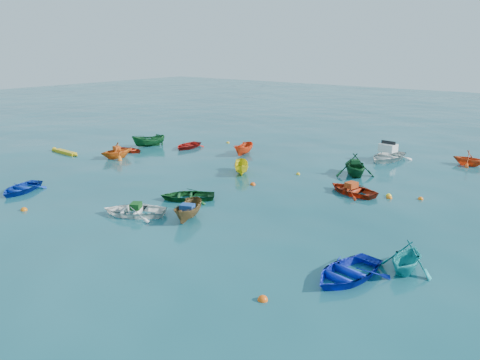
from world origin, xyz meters
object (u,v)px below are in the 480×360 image
Objects in this scene: kayak_yellow at (66,154)px; motorboat_white at (387,160)px; dinghy_blue_sw at (21,192)px; dinghy_blue_se at (347,278)px; dinghy_white_near at (135,215)px.

motorboat_white is (21.93, 14.22, 0.00)m from kayak_yellow.
dinghy_blue_se reaches higher than dinghy_blue_sw.
kayak_yellow is at bearing -140.25° from motorboat_white.
dinghy_blue_se reaches higher than kayak_yellow.
motorboat_white is at bearing 32.29° from dinghy_blue_sw.
dinghy_white_near is 0.99× the size of kayak_yellow.
dinghy_white_near is at bearing -108.90° from kayak_yellow.
dinghy_white_near is 0.82× the size of motorboat_white.
kayak_yellow is 26.14m from motorboat_white.
dinghy_blue_sw is at bearing -110.76° from dinghy_white_near.
kayak_yellow is (-15.91, 6.01, 0.00)m from dinghy_white_near.
dinghy_blue_se is 20.67m from motorboat_white.
dinghy_white_near is 21.11m from motorboat_white.
dinghy_white_near is 0.96× the size of dinghy_blue_se.
dinghy_blue_sw is 0.76× the size of motorboat_white.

